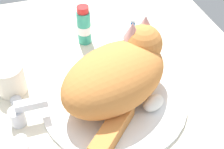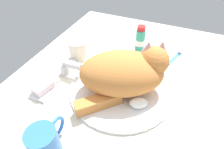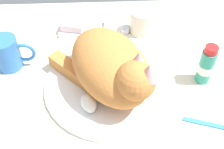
{
  "view_description": "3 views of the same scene",
  "coord_description": "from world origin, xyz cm",
  "views": [
    {
      "loc": [
        -49.01,
        15.75,
        57.49
      ],
      "look_at": [
        2.23,
        -0.12,
        6.91
      ],
      "focal_mm": 50.2,
      "sensor_mm": 36.0,
      "label": 1
    },
    {
      "loc": [
        -43.17,
        -14.82,
        48.03
      ],
      "look_at": [
        -1.8,
        2.65,
        7.81
      ],
      "focal_mm": 30.16,
      "sensor_mm": 36.0,
      "label": 2
    },
    {
      "loc": [
        -1.85,
        -51.52,
        59.39
      ],
      "look_at": [
        0.52,
        -0.42,
        4.99
      ],
      "focal_mm": 46.28,
      "sensor_mm": 36.0,
      "label": 3
    }
  ],
  "objects": [
    {
      "name": "rinse_cup",
      "position": [
        11.0,
        23.39,
        3.88
      ],
      "size": [
        7.3,
        7.3,
        7.75
      ],
      "color": "silver",
      "rests_on": "ground_plane"
    },
    {
      "name": "cat",
      "position": [
        0.47,
        -1.19,
        8.31
      ],
      "size": [
        30.57,
        32.19,
        16.73
      ],
      "color": "#D17F3D",
      "rests_on": "sink_basin"
    },
    {
      "name": "toothpaste_bottle",
      "position": [
        25.53,
        1.18,
        5.55
      ],
      "size": [
        4.05,
        4.05,
        12.0
      ],
      "color": "teal",
      "rests_on": "ground_plane"
    },
    {
      "name": "ground_plane",
      "position": [
        0.0,
        0.0,
        -1.5
      ],
      "size": [
        110.0,
        82.5,
        3.0
      ],
      "primitive_type": "cube",
      "color": "silver"
    },
    {
      "name": "toothbrush",
      "position": [
        25.55,
        -14.24,
        0.52
      ],
      "size": [
        14.62,
        5.81,
        1.6
      ],
      "color": "#388CD8",
      "rests_on": "ground_plane"
    },
    {
      "name": "sink_basin",
      "position": [
        0.0,
        0.0,
        0.53
      ],
      "size": [
        35.37,
        35.37,
        1.06
      ],
      "primitive_type": "cylinder",
      "color": "white",
      "rests_on": "ground_plane"
    },
    {
      "name": "faucet",
      "position": [
        0.0,
        21.98,
        2.64
      ],
      "size": [
        14.66,
        9.02,
        6.29
      ],
      "color": "silver",
      "rests_on": "ground_plane"
    }
  ]
}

